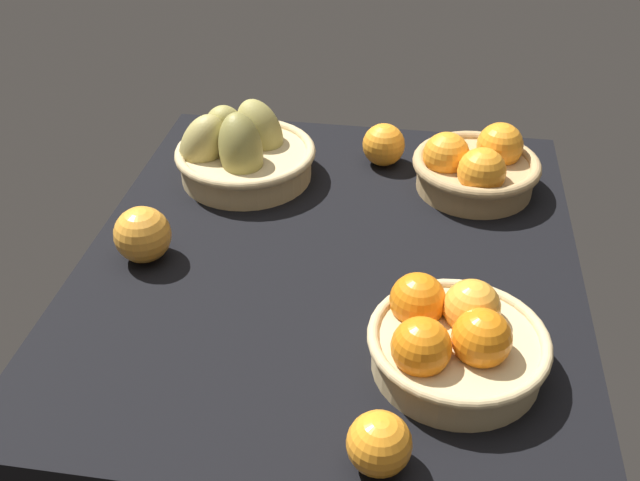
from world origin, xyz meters
TOP-DOWN VIEW (x-y plane):
  - market_tray at (0.00, 0.00)cm, footprint 84.00×72.00cm
  - basket_far_right at (19.82, 17.64)cm, footprint 21.81×21.81cm
  - basket_near_left_pears at (-20.54, -18.47)cm, footprint 23.74×24.98cm
  - basket_far_left at (-21.98, 20.85)cm, footprint 20.98×20.98cm
  - loose_orange_front_gap at (4.63, -26.61)cm, footprint 8.24×8.24cm
  - loose_orange_back_gap at (35.88, 10.16)cm, footprint 6.93×6.93cm
  - loose_orange_side_gap at (-28.37, 5.24)cm, footprint 7.41×7.41cm

SIDE VIEW (x-z plane):
  - market_tray at x=0.00cm, z-range 0.00..3.00cm
  - loose_orange_back_gap at x=35.88cm, z-range 3.00..9.93cm
  - loose_orange_side_gap at x=-28.37cm, z-range 3.00..10.41cm
  - loose_orange_front_gap at x=4.63cm, z-range 3.00..11.24cm
  - basket_far_right at x=19.82cm, z-range 2.02..12.26cm
  - basket_far_left at x=-21.98cm, z-range 2.00..12.55cm
  - basket_near_left_pears at x=-20.54cm, z-range -0.01..15.09cm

